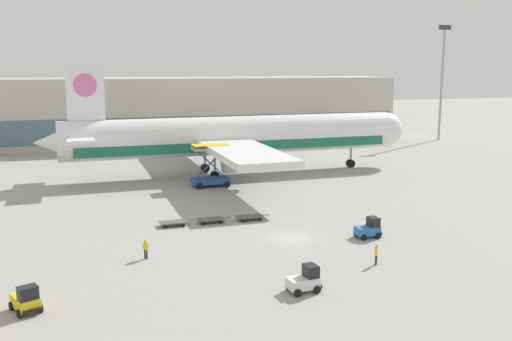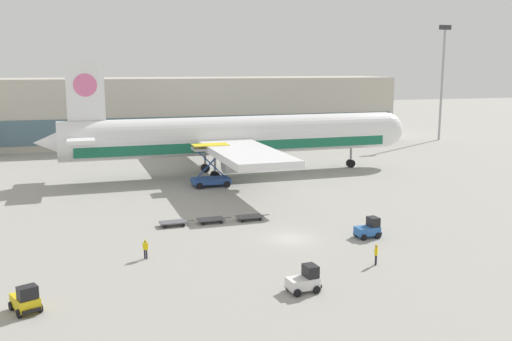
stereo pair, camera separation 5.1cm
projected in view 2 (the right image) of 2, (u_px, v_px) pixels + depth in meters
The scene contains 14 objects.
ground_plane at pixel (290, 238), 55.70m from camera, with size 400.00×400.00×0.00m, color #9E9B93.
terminal_building at pixel (191, 110), 126.16m from camera, with size 90.00×18.20×14.00m.
light_mast at pixel (442, 75), 126.84m from camera, with size 2.80×0.50×25.36m.
airplane_main at pixel (231, 137), 87.26m from camera, with size 58.09×48.24×17.00m.
scissor_lift_loader at pixel (211, 171), 79.42m from camera, with size 5.30×3.52×5.90m.
baggage_tug_foreground at pixel (26, 300), 38.94m from camera, with size 2.40×2.80×2.00m.
baggage_tug_mid at pixel (369, 229), 55.89m from camera, with size 2.57×1.84×2.00m.
baggage_tug_far at pixel (305, 280), 42.49m from camera, with size 2.60×1.90×2.00m.
baggage_dolly_lead at pixel (173, 222), 59.95m from camera, with size 3.73×1.64×0.48m.
baggage_dolly_second at pixel (211, 219), 61.14m from camera, with size 3.73×1.64×0.48m.
baggage_dolly_third at pixel (250, 217), 62.23m from camera, with size 3.73×1.64×0.48m.
ground_crew_near at pixel (376, 253), 48.13m from camera, with size 0.40×0.46×1.82m.
ground_crew_far at pixel (145, 247), 49.64m from camera, with size 0.45×0.41×1.75m.
traffic_cone_near at pixel (316, 268), 46.50m from camera, with size 0.40×0.40×0.68m.
Camera 2 is at (-17.97, -50.57, 16.66)m, focal length 40.00 mm.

